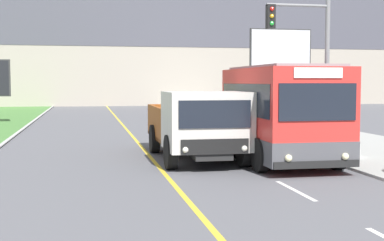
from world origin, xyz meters
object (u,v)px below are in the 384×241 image
(traffic_light_mast, at_px, (309,54))
(planter_round_second, at_px, (344,142))
(planter_round_far, at_px, (268,124))
(planter_round_third, at_px, (302,131))
(dump_truck, at_px, (200,126))
(billboard_large, at_px, (280,54))
(city_bus, at_px, (282,114))

(traffic_light_mast, distance_m, planter_round_second, 3.23)
(traffic_light_mast, relative_size, planter_round_second, 4.82)
(planter_round_far, bearing_deg, planter_round_third, -88.18)
(dump_truck, relative_size, planter_round_far, 5.44)
(planter_round_far, bearing_deg, dump_truck, -123.39)
(planter_round_second, height_order, planter_round_third, planter_round_second)
(billboard_large, bearing_deg, traffic_light_mast, -107.41)
(billboard_large, bearing_deg, planter_round_third, -106.74)
(dump_truck, relative_size, planter_round_third, 5.81)
(city_bus, bearing_deg, planter_round_third, 59.70)
(billboard_large, height_order, planter_round_third, billboard_large)
(dump_truck, bearing_deg, planter_round_second, -1.84)
(dump_truck, bearing_deg, planter_round_third, 35.93)
(planter_round_third, xyz_separation_m, planter_round_far, (-0.12, 3.87, 0.03))
(dump_truck, relative_size, traffic_light_mast, 1.19)
(planter_round_second, distance_m, planter_round_far, 7.73)
(traffic_light_mast, bearing_deg, dump_truck, -174.79)
(billboard_large, relative_size, planter_round_far, 4.99)
(city_bus, distance_m, planter_round_third, 5.22)
(planter_round_second, bearing_deg, city_bus, -167.28)
(billboard_large, xyz_separation_m, planter_round_third, (-3.97, -13.19, -3.91))
(planter_round_second, bearing_deg, traffic_light_mast, 154.91)
(planter_round_third, distance_m, planter_round_far, 3.87)
(dump_truck, distance_m, billboard_large, 19.47)
(traffic_light_mast, distance_m, billboard_large, 17.36)
(dump_truck, bearing_deg, traffic_light_mast, 5.21)
(traffic_light_mast, xyz_separation_m, billboard_large, (5.19, 16.54, 0.91))
(billboard_large, bearing_deg, planter_round_far, -113.68)
(billboard_large, distance_m, planter_round_third, 14.32)
(city_bus, relative_size, planter_round_second, 4.75)
(dump_truck, height_order, planter_round_third, dump_truck)
(planter_round_second, relative_size, planter_round_third, 1.01)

